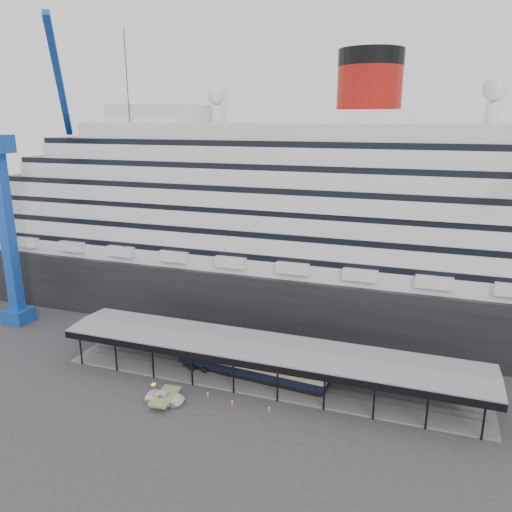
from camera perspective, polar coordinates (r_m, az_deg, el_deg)
The scene contains 9 objects.
ground at distance 64.01m, azimuth -0.38°, elevation -16.19°, with size 200.00×200.00×0.00m, color #333335.
cruise_ship at distance 86.67m, azimuth 6.82°, elevation 5.19°, with size 130.00×30.00×43.90m.
platform_canopy at distance 66.96m, azimuth 1.10°, elevation -12.35°, with size 56.00×9.18×5.30m.
crane_blue at distance 89.79m, azimuth -26.18°, elevation 5.12°, with size 22.63×19.19×47.60m.
port_truck at distance 64.30m, azimuth -10.34°, elevation -15.62°, with size 2.20×4.78×1.33m, color white.
pullman_carriage at distance 67.45m, azimuth -0.52°, elevation -11.98°, with size 21.17×4.43×20.64m.
traffic_cone_left at distance 64.82m, azimuth -5.55°, elevation -15.42°, with size 0.52×0.52×0.81m.
traffic_cone_mid at distance 63.06m, azimuth -2.75°, elevation -16.34°, with size 0.44×0.44×0.77m.
traffic_cone_right at distance 61.94m, azimuth 1.54°, elevation -17.01°, with size 0.41×0.41×0.68m.
Camera 1 is at (18.45, -51.33, 33.51)m, focal length 35.00 mm.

